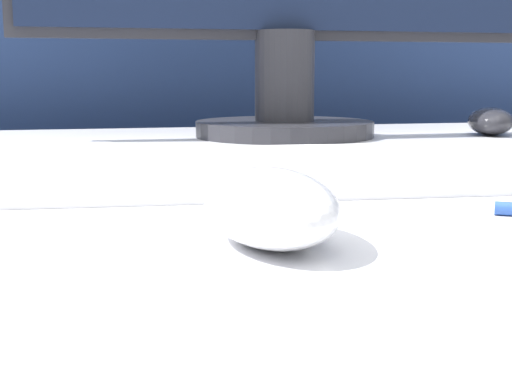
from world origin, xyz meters
name	(u,v)px	position (x,y,z in m)	size (l,w,h in m)	color
partition_panel	(132,202)	(0.00, 0.67, 0.59)	(5.00, 0.03, 1.19)	navy
computer_mouse_near	(270,206)	(0.03, -0.21, 0.75)	(0.06, 0.10, 0.04)	white
keyboard	(235,171)	(0.04, -0.04, 0.74)	(0.44, 0.16, 0.02)	white
computer_mouse_far	(491,121)	(0.45, 0.31, 0.75)	(0.09, 0.11, 0.04)	#232328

